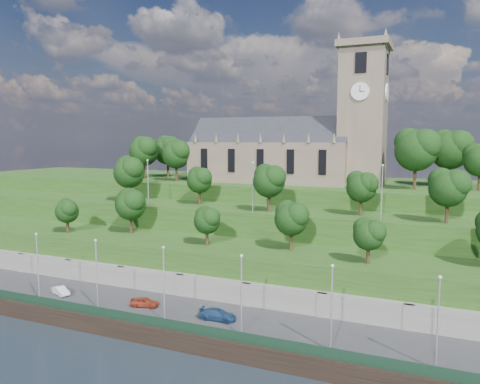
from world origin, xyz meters
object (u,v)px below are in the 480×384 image
at_px(car_middle, 60,291).
at_px(church, 294,145).
at_px(car_left, 145,302).
at_px(car_right, 218,315).

bearing_deg(car_middle, church, -6.65).
bearing_deg(car_left, church, -24.26).
bearing_deg(car_middle, car_right, -68.15).
height_order(church, car_right, church).
xyz_separation_m(car_left, car_right, (10.69, -0.22, 0.03)).
bearing_deg(car_right, church, 0.04).
bearing_deg(car_middle, car_left, -66.39).
xyz_separation_m(church, car_middle, (-21.34, -41.09, -19.94)).
distance_m(car_left, car_middle, 13.59).
bearing_deg(church, car_middle, -117.44).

